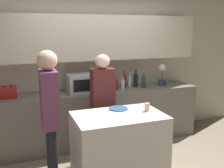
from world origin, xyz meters
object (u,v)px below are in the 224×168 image
Objects in this scene: person_center at (50,110)px; potted_plant at (162,75)px; toaster at (8,92)px; plate_on_island at (118,108)px; bottle_1 at (123,85)px; microwave at (83,83)px; bottle_0 at (115,84)px; bottle_4 at (136,80)px; cup_0 at (147,107)px; person_left at (103,98)px; bottle_3 at (130,81)px; bottle_2 at (124,81)px; bottle_5 at (144,82)px.

potted_plant is at bearing 119.49° from person_center.
toaster is 1.72m from plate_on_island.
bottle_1 reaches higher than plate_on_island.
bottle_1 is at bearing -6.58° from microwave.
bottle_4 is (0.42, 0.08, 0.03)m from bottle_0.
cup_0 is (-0.42, -1.25, -0.11)m from bottle_4.
cup_0 is at bearing -128.11° from potted_plant.
person_left is (-1.35, -0.58, -0.18)m from potted_plant.
bottle_3 is 1.25m from plate_on_island.
person_center is (0.47, -1.19, 0.01)m from toaster.
bottle_0 is 0.93× the size of bottle_3.
toaster is 1.85m from bottle_1.
cup_0 is at bearing -64.65° from microwave.
bottle_2 is 0.17× the size of person_center.
bottle_4 is (0.31, 0.14, 0.03)m from bottle_1.
microwave reaches higher than plate_on_island.
bottle_3 is (0.10, 0.01, -0.01)m from bottle_2.
potted_plant is 1.48m from person_left.
cup_0 is (0.32, -0.21, 0.05)m from plate_on_island.
potted_plant is 1.48× the size of bottle_3.
microwave is 1.09m from bottle_5.
cup_0 is (-0.12, -1.11, -0.07)m from bottle_1.
potted_plant reaches higher than toaster.
bottle_0 is (-0.94, -0.03, -0.10)m from potted_plant.
bottle_4 reaches higher than bottle_2.
cup_0 reaches higher than plate_on_island.
bottle_4 is at bearing 71.25° from cup_0.
microwave is at bearing -174.15° from bottle_3.
toaster is 1.44m from person_left.
person_left is (-0.63, -0.66, -0.10)m from bottle_2.
plate_on_island is 0.41m from person_left.
microwave is 1.94× the size of bottle_3.
potted_plant is 0.24× the size of person_left.
bottle_0 is 0.15× the size of person_left.
plate_on_island is at bearing -132.97° from bottle_5.
toaster is 2.06m from bottle_3.
bottle_1 is 0.87× the size of bottle_5.
bottle_2 is at bearing 58.29° from bottle_1.
bottle_5 is at bearing -3.69° from microwave.
potted_plant is at bearing -6.58° from bottle_2.
bottle_2 reaches higher than bottle_3.
potted_plant is at bearing 51.89° from cup_0.
microwave is 2.00× the size of toaster.
person_left reaches higher than bottle_2.
microwave is 1.72× the size of bottle_2.
bottle_2 is at bearing 63.04° from plate_on_island.
person_center is at bearing -141.28° from bottle_1.
bottle_2 reaches higher than plate_on_island.
potted_plant reaches higher than plate_on_island.
bottle_5 is at bearing -152.34° from person_left.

